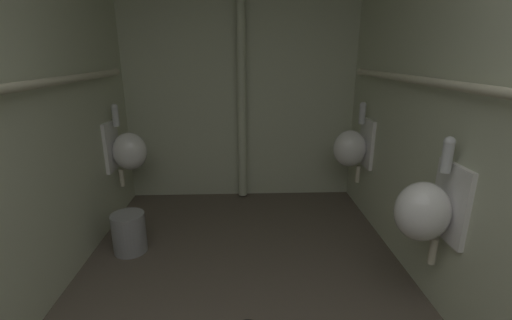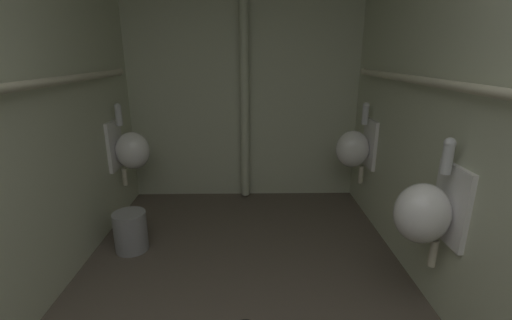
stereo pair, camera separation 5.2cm
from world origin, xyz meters
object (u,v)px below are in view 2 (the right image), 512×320
at_px(urinal_left_mid, 130,149).
at_px(urinal_right_mid, 426,211).
at_px(urinal_right_far, 355,148).
at_px(standpipe_back_wall, 244,73).
at_px(waste_bin, 131,231).

bearing_deg(urinal_left_mid, urinal_right_mid, -32.91).
bearing_deg(urinal_right_far, standpipe_back_wall, 156.83).
xyz_separation_m(standpipe_back_wall, waste_bin, (-0.88, -1.04, -1.14)).
distance_m(urinal_left_mid, urinal_right_far, 2.04).
relative_size(urinal_left_mid, urinal_right_far, 1.00).
distance_m(urinal_right_far, waste_bin, 2.05).
bearing_deg(waste_bin, urinal_right_far, 17.87).
bearing_deg(standpipe_back_wall, urinal_left_mid, -156.47).
distance_m(urinal_left_mid, standpipe_back_wall, 1.29).
bearing_deg(urinal_right_far, urinal_right_mid, -90.00).
bearing_deg(waste_bin, urinal_left_mid, 103.74).
height_order(urinal_left_mid, standpipe_back_wall, standpipe_back_wall).
height_order(urinal_right_mid, standpipe_back_wall, standpipe_back_wall).
height_order(urinal_left_mid, waste_bin, urinal_left_mid).
bearing_deg(urinal_right_mid, urinal_right_far, 90.00).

